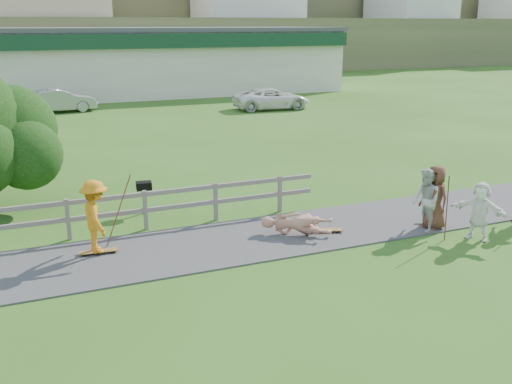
{
  "coord_description": "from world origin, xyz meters",
  "views": [
    {
      "loc": [
        -4.84,
        -11.33,
        5.38
      ],
      "look_at": [
        0.7,
        2.0,
        1.11
      ],
      "focal_mm": 40.0,
      "sensor_mm": 36.0,
      "label": 1
    }
  ],
  "objects_px": {
    "spectator_a": "(426,200)",
    "spectator_d": "(480,211)",
    "skater_fallen": "(296,224)",
    "bbq": "(145,198)",
    "spectator_c": "(435,197)",
    "car_silver": "(59,101)",
    "car_white": "(271,99)",
    "skater_rider": "(96,220)"
  },
  "relations": [
    {
      "from": "skater_fallen",
      "to": "car_white",
      "type": "height_order",
      "value": "car_white"
    },
    {
      "from": "spectator_a",
      "to": "car_silver",
      "type": "relative_size",
      "value": 0.38
    },
    {
      "from": "spectator_d",
      "to": "bbq",
      "type": "bearing_deg",
      "value": -155.31
    },
    {
      "from": "car_silver",
      "to": "skater_rider",
      "type": "bearing_deg",
      "value": 171.63
    },
    {
      "from": "skater_fallen",
      "to": "bbq",
      "type": "xyz_separation_m",
      "value": [
        -3.28,
        3.42,
        0.15
      ]
    },
    {
      "from": "skater_rider",
      "to": "spectator_a",
      "type": "bearing_deg",
      "value": -106.11
    },
    {
      "from": "spectator_c",
      "to": "spectator_a",
      "type": "bearing_deg",
      "value": -93.91
    },
    {
      "from": "car_white",
      "to": "car_silver",
      "type": "bearing_deg",
      "value": 77.07
    },
    {
      "from": "skater_fallen",
      "to": "skater_rider",
      "type": "bearing_deg",
      "value": 116.09
    },
    {
      "from": "spectator_a",
      "to": "spectator_c",
      "type": "xyz_separation_m",
      "value": [
        0.31,
        0.03,
        0.03
      ]
    },
    {
      "from": "skater_rider",
      "to": "spectator_a",
      "type": "xyz_separation_m",
      "value": [
        8.39,
        -1.61,
        -0.04
      ]
    },
    {
      "from": "car_white",
      "to": "skater_rider",
      "type": "bearing_deg",
      "value": 150.28
    },
    {
      "from": "car_white",
      "to": "spectator_c",
      "type": "bearing_deg",
      "value": 170.99
    },
    {
      "from": "car_silver",
      "to": "skater_fallen",
      "type": "bearing_deg",
      "value": -177.11
    },
    {
      "from": "spectator_a",
      "to": "bbq",
      "type": "xyz_separation_m",
      "value": [
        -6.67,
        4.34,
        -0.37
      ]
    },
    {
      "from": "skater_fallen",
      "to": "bbq",
      "type": "height_order",
      "value": "bbq"
    },
    {
      "from": "skater_rider",
      "to": "bbq",
      "type": "bearing_deg",
      "value": -37.45
    },
    {
      "from": "skater_rider",
      "to": "spectator_c",
      "type": "distance_m",
      "value": 8.84
    },
    {
      "from": "spectator_d",
      "to": "bbq",
      "type": "distance_m",
      "value": 9.27
    },
    {
      "from": "spectator_a",
      "to": "spectator_d",
      "type": "bearing_deg",
      "value": 49.85
    },
    {
      "from": "skater_rider",
      "to": "skater_fallen",
      "type": "distance_m",
      "value": 5.07
    },
    {
      "from": "spectator_a",
      "to": "bbq",
      "type": "relative_size",
      "value": 1.78
    },
    {
      "from": "skater_rider",
      "to": "car_white",
      "type": "relative_size",
      "value": 0.36
    },
    {
      "from": "spectator_d",
      "to": "skater_fallen",
      "type": "bearing_deg",
      "value": -144.73
    },
    {
      "from": "spectator_c",
      "to": "spectator_d",
      "type": "distance_m",
      "value": 1.24
    },
    {
      "from": "spectator_c",
      "to": "spectator_d",
      "type": "bearing_deg",
      "value": 16.97
    },
    {
      "from": "skater_fallen",
      "to": "spectator_c",
      "type": "relative_size",
      "value": 1.04
    },
    {
      "from": "skater_rider",
      "to": "bbq",
      "type": "xyz_separation_m",
      "value": [
        1.72,
        2.73,
        -0.41
      ]
    },
    {
      "from": "spectator_d",
      "to": "car_white",
      "type": "bearing_deg",
      "value": 139.33
    },
    {
      "from": "car_silver",
      "to": "bbq",
      "type": "xyz_separation_m",
      "value": [
        0.75,
        -21.97,
        -0.25
      ]
    },
    {
      "from": "car_white",
      "to": "bbq",
      "type": "distance_m",
      "value": 21.76
    },
    {
      "from": "skater_fallen",
      "to": "spectator_d",
      "type": "xyz_separation_m",
      "value": [
        4.24,
        -2.0,
        0.43
      ]
    },
    {
      "from": "skater_rider",
      "to": "bbq",
      "type": "height_order",
      "value": "skater_rider"
    },
    {
      "from": "spectator_a",
      "to": "car_silver",
      "type": "bearing_deg",
      "value": -152.57
    },
    {
      "from": "spectator_c",
      "to": "spectator_d",
      "type": "xyz_separation_m",
      "value": [
        0.54,
        -1.11,
        -0.12
      ]
    },
    {
      "from": "spectator_c",
      "to": "car_silver",
      "type": "relative_size",
      "value": 0.4
    },
    {
      "from": "spectator_c",
      "to": "bbq",
      "type": "height_order",
      "value": "spectator_c"
    },
    {
      "from": "spectator_a",
      "to": "bbq",
      "type": "distance_m",
      "value": 7.97
    },
    {
      "from": "car_silver",
      "to": "car_white",
      "type": "distance_m",
      "value": 13.47
    },
    {
      "from": "skater_fallen",
      "to": "spectator_c",
      "type": "height_order",
      "value": "spectator_c"
    },
    {
      "from": "bbq",
      "to": "skater_fallen",
      "type": "bearing_deg",
      "value": -39.63
    },
    {
      "from": "skater_fallen",
      "to": "car_silver",
      "type": "bearing_deg",
      "value": 42.99
    }
  ]
}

